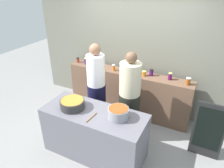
# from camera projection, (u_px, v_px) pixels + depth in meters

# --- Properties ---
(ground) EXTENTS (12.00, 12.00, 0.00)m
(ground) POSITION_uv_depth(u_px,v_px,m) (104.00, 141.00, 3.95)
(ground) COLOR gray
(storefront_wall) EXTENTS (4.80, 0.12, 3.00)m
(storefront_wall) POSITION_uv_depth(u_px,v_px,m) (135.00, 44.00, 4.41)
(storefront_wall) COLOR slate
(storefront_wall) RESTS_ON ground
(display_shelf) EXTENTS (2.70, 0.36, 0.98)m
(display_shelf) POSITION_uv_depth(u_px,v_px,m) (127.00, 93.00, 4.60)
(display_shelf) COLOR brown
(display_shelf) RESTS_ON ground
(prep_table) EXTENTS (1.70, 0.70, 0.84)m
(prep_table) POSITION_uv_depth(u_px,v_px,m) (95.00, 133.00, 3.52)
(prep_table) COLOR slate
(prep_table) RESTS_ON ground
(preserve_jar_0) EXTENTS (0.07, 0.07, 0.11)m
(preserve_jar_0) POSITION_uv_depth(u_px,v_px,m) (78.00, 60.00, 4.85)
(preserve_jar_0) COLOR maroon
(preserve_jar_0) RESTS_ON display_shelf
(preserve_jar_1) EXTENTS (0.08, 0.08, 0.15)m
(preserve_jar_1) POSITION_uv_depth(u_px,v_px,m) (86.00, 61.00, 4.74)
(preserve_jar_1) COLOR #461F60
(preserve_jar_1) RESTS_ON display_shelf
(preserve_jar_2) EXTENTS (0.07, 0.07, 0.13)m
(preserve_jar_2) POSITION_uv_depth(u_px,v_px,m) (98.00, 64.00, 4.60)
(preserve_jar_2) COLOR #3F294A
(preserve_jar_2) RESTS_ON display_shelf
(preserve_jar_3) EXTENTS (0.07, 0.07, 0.13)m
(preserve_jar_3) POSITION_uv_depth(u_px,v_px,m) (114.00, 68.00, 4.42)
(preserve_jar_3) COLOR orange
(preserve_jar_3) RESTS_ON display_shelf
(preserve_jar_4) EXTENTS (0.07, 0.07, 0.12)m
(preserve_jar_4) POSITION_uv_depth(u_px,v_px,m) (123.00, 70.00, 4.34)
(preserve_jar_4) COLOR #52235A
(preserve_jar_4) RESTS_ON display_shelf
(preserve_jar_5) EXTENTS (0.07, 0.07, 0.13)m
(preserve_jar_5) POSITION_uv_depth(u_px,v_px,m) (136.00, 71.00, 4.25)
(preserve_jar_5) COLOR #AD3C1F
(preserve_jar_5) RESTS_ON display_shelf
(preserve_jar_6) EXTENTS (0.08, 0.08, 0.10)m
(preserve_jar_6) POSITION_uv_depth(u_px,v_px,m) (144.00, 73.00, 4.19)
(preserve_jar_6) COLOR orange
(preserve_jar_6) RESTS_ON display_shelf
(preserve_jar_7) EXTENTS (0.08, 0.08, 0.13)m
(preserve_jar_7) POSITION_uv_depth(u_px,v_px,m) (151.00, 73.00, 4.19)
(preserve_jar_7) COLOR #4C1460
(preserve_jar_7) RESTS_ON display_shelf
(preserve_jar_8) EXTENTS (0.08, 0.08, 0.14)m
(preserve_jar_8) POSITION_uv_depth(u_px,v_px,m) (170.00, 76.00, 4.03)
(preserve_jar_8) COLOR #59124E
(preserve_jar_8) RESTS_ON display_shelf
(preserve_jar_9) EXTENTS (0.09, 0.09, 0.14)m
(preserve_jar_9) POSITION_uv_depth(u_px,v_px,m) (188.00, 81.00, 3.84)
(preserve_jar_9) COLOR #8F4918
(preserve_jar_9) RESTS_ON display_shelf
(cooking_pot_left) EXTENTS (0.40, 0.40, 0.15)m
(cooking_pot_left) POSITION_uv_depth(u_px,v_px,m) (73.00, 104.00, 3.41)
(cooking_pot_left) COLOR #2D2D2D
(cooking_pot_left) RESTS_ON prep_table
(cooking_pot_center) EXTENTS (0.32, 0.32, 0.17)m
(cooking_pot_center) POSITION_uv_depth(u_px,v_px,m) (118.00, 113.00, 3.16)
(cooking_pot_center) COLOR gray
(cooking_pot_center) RESTS_ON prep_table
(wooden_spoon) EXTENTS (0.03, 0.27, 0.02)m
(wooden_spoon) POSITION_uv_depth(u_px,v_px,m) (91.00, 117.00, 3.19)
(wooden_spoon) COLOR #9E703D
(wooden_spoon) RESTS_ON prep_table
(cook_with_tongs) EXTENTS (0.35, 0.35, 1.74)m
(cook_with_tongs) POSITION_uv_depth(u_px,v_px,m) (97.00, 92.00, 4.02)
(cook_with_tongs) COLOR black
(cook_with_tongs) RESTS_ON ground
(cook_in_cap) EXTENTS (0.39, 0.39, 1.70)m
(cook_in_cap) POSITION_uv_depth(u_px,v_px,m) (129.00, 102.00, 3.74)
(cook_in_cap) COLOR black
(cook_in_cap) RESTS_ON ground
(chalkboard_sign) EXTENTS (0.49, 0.05, 1.04)m
(chalkboard_sign) POSITION_uv_depth(u_px,v_px,m) (208.00, 131.00, 3.41)
(chalkboard_sign) COLOR black
(chalkboard_sign) RESTS_ON ground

